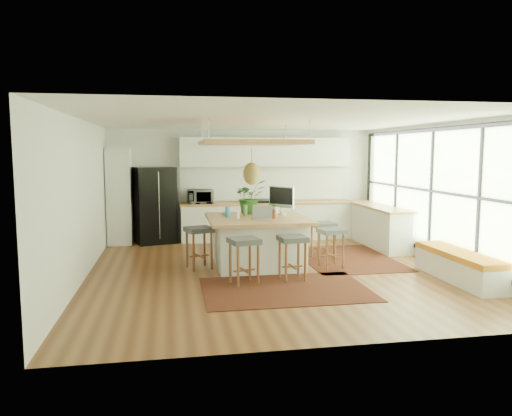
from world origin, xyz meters
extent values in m
plane|color=#593019|center=(0.00, 0.00, 0.00)|extent=(7.00, 7.00, 0.00)
plane|color=white|center=(0.00, 0.00, 2.70)|extent=(7.00, 7.00, 0.00)
plane|color=silver|center=(0.00, 3.50, 1.35)|extent=(6.50, 0.00, 6.50)
plane|color=silver|center=(0.00, -3.50, 1.35)|extent=(6.50, 0.00, 6.50)
plane|color=silver|center=(-3.25, 0.00, 1.35)|extent=(0.00, 7.00, 7.00)
plane|color=silver|center=(3.25, 0.00, 1.35)|extent=(0.00, 7.00, 7.00)
cube|color=silver|center=(-2.95, 3.18, 1.12)|extent=(0.55, 0.60, 2.25)
cube|color=silver|center=(0.55, 3.18, 0.44)|extent=(4.20, 0.60, 0.88)
cube|color=#9D6637|center=(0.55, 3.18, 0.90)|extent=(4.24, 0.64, 0.05)
cube|color=white|center=(0.55, 3.48, 1.35)|extent=(4.20, 0.02, 0.80)
cube|color=silver|center=(0.55, 3.32, 2.15)|extent=(4.20, 0.34, 0.70)
cube|color=silver|center=(2.93, 2.00, 0.44)|extent=(0.60, 2.50, 0.88)
cube|color=#9D6637|center=(2.93, 2.00, 0.90)|extent=(0.64, 2.54, 0.05)
cube|color=black|center=(-0.03, -1.21, 0.01)|extent=(2.60, 1.80, 0.01)
cube|color=black|center=(1.70, 0.75, 0.01)|extent=(1.80, 2.60, 0.01)
imported|color=#A5A5AA|center=(-1.08, 3.16, 1.13)|extent=(0.61, 0.35, 0.40)
imported|color=#1E4C19|center=(-0.23, 1.04, 1.19)|extent=(0.75, 0.80, 0.53)
imported|color=silver|center=(-0.73, 0.92, 0.96)|extent=(0.29, 0.29, 0.05)
cylinder|color=#339BCD|center=(-0.73, 0.58, 1.03)|extent=(0.07, 0.07, 0.19)
cylinder|color=silver|center=(-0.58, 0.33, 1.03)|extent=(0.07, 0.07, 0.19)
cylinder|color=brown|center=(0.07, 0.18, 1.03)|extent=(0.07, 0.07, 0.19)
cylinder|color=silver|center=(0.17, 0.53, 1.03)|extent=(0.07, 0.07, 0.19)
cylinder|color=#579169|center=(-0.38, 0.73, 1.03)|extent=(0.07, 0.07, 0.19)
camera|label=1|loc=(-1.79, -8.45, 2.15)|focal=34.11mm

